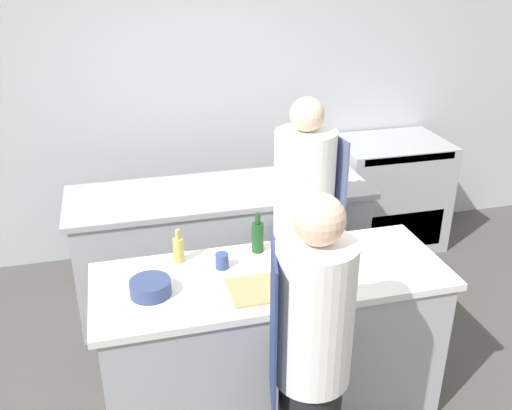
{
  "coord_description": "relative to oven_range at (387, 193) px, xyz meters",
  "views": [
    {
      "loc": [
        -0.74,
        -2.52,
        2.54
      ],
      "look_at": [
        0.0,
        0.35,
        1.17
      ],
      "focal_mm": 40.0,
      "sensor_mm": 36.0,
      "label": 1
    }
  ],
  "objects": [
    {
      "name": "bottle_vinegar",
      "position": [
        -1.41,
        -1.91,
        0.52
      ],
      "size": [
        0.08,
        0.08,
        0.22
      ],
      "color": "black",
      "rests_on": "prep_counter"
    },
    {
      "name": "bowl_mixing_large",
      "position": [
        -2.22,
        -1.77,
        0.47
      ],
      "size": [
        0.21,
        0.21,
        0.08
      ],
      "color": "navy",
      "rests_on": "prep_counter"
    },
    {
      "name": "oven_range",
      "position": [
        0.0,
        0.0,
        0.0
      ],
      "size": [
        0.95,
        0.69,
        0.97
      ],
      "color": "#A8AAAF",
      "rests_on": "ground_plane"
    },
    {
      "name": "bowl_prep_small",
      "position": [
        -1.26,
        -1.55,
        0.47
      ],
      "size": [
        0.27,
        0.27,
        0.07
      ],
      "color": "#B7BABC",
      "rests_on": "prep_counter"
    },
    {
      "name": "prep_counter",
      "position": [
        -1.57,
        -1.73,
        -0.02
      ],
      "size": [
        1.92,
        0.71,
        0.92
      ],
      "color": "#A8AAAF",
      "rests_on": "ground_plane"
    },
    {
      "name": "pass_counter",
      "position": [
        -1.62,
        -0.54,
        -0.02
      ],
      "size": [
        2.18,
        0.72,
        0.92
      ],
      "color": "#A8AAAF",
      "rests_on": "ground_plane"
    },
    {
      "name": "chef_at_stove",
      "position": [
        -1.18,
        -1.09,
        0.36
      ],
      "size": [
        0.42,
        0.41,
        1.7
      ],
      "rotation": [
        0.0,
        0.0,
        -1.43
      ],
      "color": "black",
      "rests_on": "ground_plane"
    },
    {
      "name": "ground_plane",
      "position": [
        -1.57,
        -1.73,
        -0.48
      ],
      "size": [
        16.0,
        16.0,
        0.0
      ],
      "primitive_type": "plane",
      "color": "#4C4947"
    },
    {
      "name": "cutting_board",
      "position": [
        -1.66,
        -1.87,
        0.44
      ],
      "size": [
        0.35,
        0.27,
        0.01
      ],
      "color": "tan",
      "rests_on": "prep_counter"
    },
    {
      "name": "bottle_wine",
      "position": [
        -2.04,
        -1.48,
        0.51
      ],
      "size": [
        0.06,
        0.06,
        0.2
      ],
      "color": "#B2A84C",
      "rests_on": "prep_counter"
    },
    {
      "name": "cup",
      "position": [
        -1.82,
        -1.61,
        0.47
      ],
      "size": [
        0.07,
        0.07,
        0.09
      ],
      "color": "#33477F",
      "rests_on": "prep_counter"
    },
    {
      "name": "wall_back",
      "position": [
        -1.57,
        0.4,
        0.92
      ],
      "size": [
        8.0,
        0.06,
        2.8
      ],
      "color": "silver",
      "rests_on": "ground_plane"
    },
    {
      "name": "bottle_olive_oil",
      "position": [
        -1.59,
        -1.48,
        0.53
      ],
      "size": [
        0.07,
        0.07,
        0.24
      ],
      "color": "#19471E",
      "rests_on": "prep_counter"
    },
    {
      "name": "chef_at_prep_near",
      "position": [
        -1.57,
        -2.37,
        0.35
      ],
      "size": [
        0.39,
        0.37,
        1.66
      ],
      "rotation": [
        0.0,
        0.0,
        1.35
      ],
      "color": "black",
      "rests_on": "ground_plane"
    }
  ]
}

